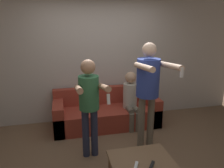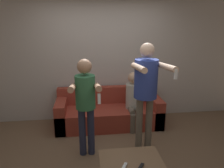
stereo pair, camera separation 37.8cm
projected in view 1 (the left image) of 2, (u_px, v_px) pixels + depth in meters
name	position (u px, v px, depth m)	size (l,w,h in m)	color
ground_plane	(117.00, 162.00, 3.35)	(14.00, 14.00, 0.00)	brown
wall_back	(98.00, 57.00, 4.55)	(6.40, 0.06, 2.70)	beige
couch	(106.00, 113.00, 4.48)	(2.10, 0.78, 0.74)	#9E3828
person_standing_left	(89.00, 99.00, 3.22)	(0.42, 0.77, 1.55)	#282D47
person_standing_right	(148.00, 84.00, 3.38)	(0.48, 0.81, 1.77)	#6B6051
person_seated	(131.00, 98.00, 4.34)	(0.29, 0.52, 1.12)	#6B6051
coffee_table	(141.00, 162.00, 2.79)	(0.79, 0.58, 0.39)	#846042
remote_near	(152.00, 165.00, 2.64)	(0.12, 0.14, 0.02)	black
remote_far	(136.00, 166.00, 2.63)	(0.10, 0.15, 0.02)	white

